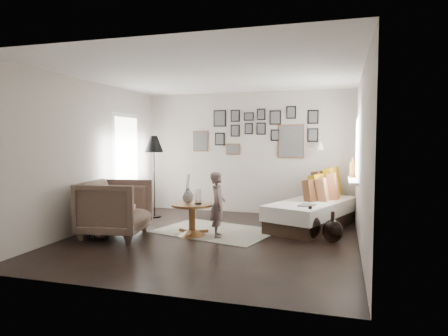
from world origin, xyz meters
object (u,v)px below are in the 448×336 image
(armchair, at_px, (115,208))
(demijohn_large, at_px, (310,226))
(floor_lamp, at_px, (154,147))
(demijohn_small, at_px, (332,231))
(vase, at_px, (188,194))
(child, at_px, (218,205))
(daybed, at_px, (313,208))
(pedestal_table, at_px, (192,221))
(magazine_basket, at_px, (98,226))

(armchair, distance_m, demijohn_large, 3.17)
(floor_lamp, relative_size, demijohn_small, 3.44)
(vase, height_order, child, child)
(daybed, bearing_deg, pedestal_table, -123.47)
(pedestal_table, relative_size, floor_lamp, 0.41)
(pedestal_table, bearing_deg, vase, 165.96)
(demijohn_large, height_order, demijohn_small, demijohn_large)
(vase, xyz_separation_m, floor_lamp, (-1.22, 1.24, 0.75))
(floor_lamp, distance_m, demijohn_large, 3.55)
(daybed, relative_size, magazine_basket, 5.75)
(floor_lamp, xyz_separation_m, demijohn_large, (3.19, -0.96, -1.23))
(magazine_basket, height_order, demijohn_small, demijohn_small)
(demijohn_small, height_order, child, child)
(magazine_basket, bearing_deg, pedestal_table, 22.33)
(pedestal_table, distance_m, demijohn_large, 1.91)
(pedestal_table, distance_m, demijohn_small, 2.24)
(demijohn_large, bearing_deg, daybed, 91.32)
(magazine_basket, distance_m, child, 1.96)
(pedestal_table, height_order, floor_lamp, floor_lamp)
(demijohn_large, distance_m, demijohn_small, 0.37)
(magazine_basket, xyz_separation_m, child, (1.84, 0.60, 0.33))
(vase, distance_m, daybed, 2.35)
(magazine_basket, xyz_separation_m, demijohn_large, (3.28, 0.88, 0.01))
(pedestal_table, distance_m, floor_lamp, 2.17)
(vase, height_order, demijohn_small, vase)
(pedestal_table, bearing_deg, armchair, -163.63)
(vase, xyz_separation_m, child, (0.52, 0.00, -0.15))
(vase, relative_size, magazine_basket, 1.21)
(child, bearing_deg, magazine_basket, 89.72)
(daybed, height_order, magazine_basket, daybed)
(vase, relative_size, demijohn_small, 1.00)
(pedestal_table, distance_m, magazine_basket, 1.51)
(vase, bearing_deg, armchair, -161.62)
(magazine_basket, distance_m, demijohn_small, 3.71)
(demijohn_small, bearing_deg, vase, -175.89)
(daybed, xyz_separation_m, child, (-1.42, -1.27, 0.19))
(pedestal_table, bearing_deg, child, 3.10)
(vase, distance_m, magazine_basket, 1.53)
(vase, relative_size, armchair, 0.48)
(demijohn_small, bearing_deg, magazine_basket, -168.17)
(pedestal_table, relative_size, child, 0.64)
(pedestal_table, relative_size, demijohn_large, 1.28)
(armchair, distance_m, demijohn_small, 3.50)
(demijohn_large, xyz_separation_m, child, (-1.45, -0.28, 0.33))
(demijohn_large, relative_size, child, 0.50)
(pedestal_table, height_order, daybed, daybed)
(vase, height_order, demijohn_large, vase)
(daybed, xyz_separation_m, floor_lamp, (-3.17, -0.03, 1.10))
(floor_lamp, height_order, child, floor_lamp)
(daybed, relative_size, floor_lamp, 1.38)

